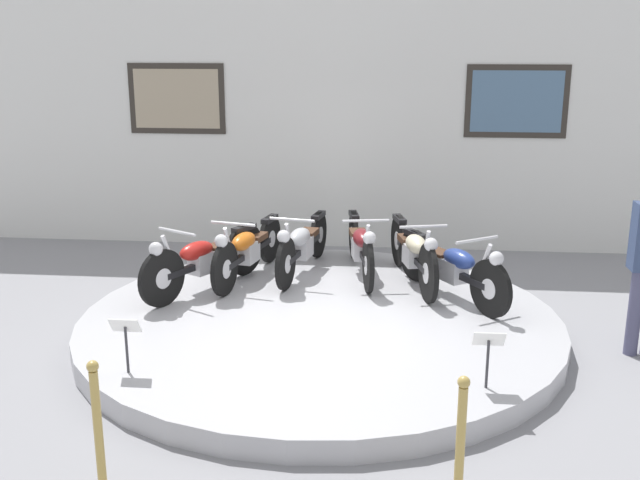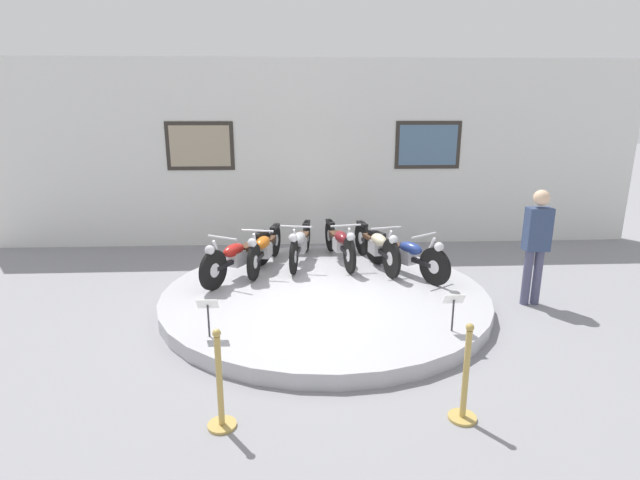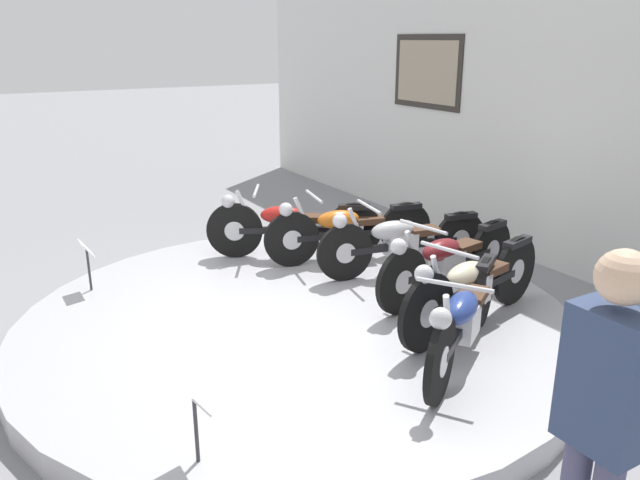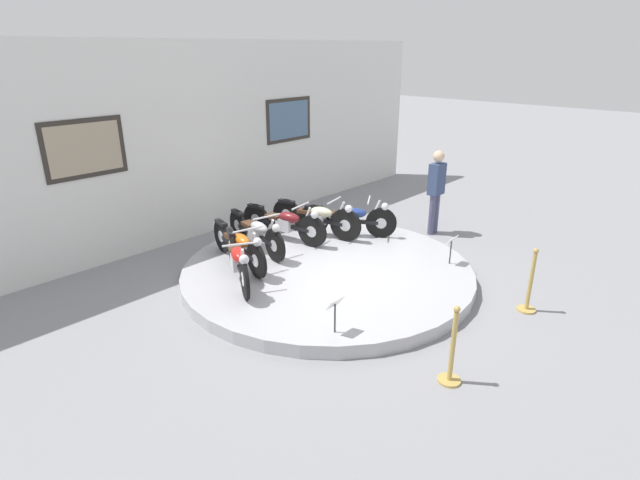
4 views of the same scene
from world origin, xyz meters
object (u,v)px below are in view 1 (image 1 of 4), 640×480
(motorcycle_maroon, at_px, (361,245))
(motorcycle_blue, at_px, (453,266))
(info_placard_front_centre, at_px, (488,347))
(stanchion_post_left_of_entry, at_px, (100,455))
(motorcycle_orange, at_px, (247,248))
(motorcycle_silver, at_px, (302,244))
(motorcycle_cream, at_px, (414,251))
(motorcycle_red, at_px, (203,258))
(info_placard_front_left, at_px, (126,333))
(stanchion_post_right_of_entry, at_px, (459,474))

(motorcycle_maroon, height_order, motorcycle_blue, motorcycle_maroon)
(info_placard_front_centre, height_order, stanchion_post_left_of_entry, stanchion_post_left_of_entry)
(motorcycle_orange, distance_m, motorcycle_silver, 0.68)
(motorcycle_blue, xyz_separation_m, stanchion_post_left_of_entry, (-2.58, -3.70, -0.24))
(motorcycle_cream, height_order, motorcycle_blue, motorcycle_cream)
(motorcycle_orange, relative_size, motorcycle_blue, 1.15)
(motorcycle_red, xyz_separation_m, info_placard_front_left, (-0.13, -2.18, -0.02))
(motorcycle_red, height_order, stanchion_post_right_of_entry, stanchion_post_right_of_entry)
(motorcycle_red, bearing_deg, motorcycle_blue, 0.00)
(info_placard_front_left, bearing_deg, stanchion_post_left_of_entry, -76.94)
(info_placard_front_centre, bearing_deg, motorcycle_cream, 101.57)
(stanchion_post_left_of_entry, xyz_separation_m, stanchion_post_right_of_entry, (2.35, 0.00, 0.00))
(motorcycle_silver, height_order, stanchion_post_right_of_entry, stanchion_post_right_of_entry)
(motorcycle_silver, xyz_separation_m, stanchion_post_left_of_entry, (-0.82, -4.46, -0.23))
(motorcycle_maroon, bearing_deg, motorcycle_silver, -179.92)
(motorcycle_cream, distance_m, motorcycle_blue, 0.64)
(stanchion_post_left_of_entry, bearing_deg, motorcycle_red, 93.46)
(info_placard_front_left, bearing_deg, motorcycle_orange, 78.42)
(stanchion_post_left_of_entry, bearing_deg, info_placard_front_centre, 29.35)
(stanchion_post_left_of_entry, bearing_deg, motorcycle_silver, 79.61)
(motorcycle_red, distance_m, motorcycle_orange, 0.64)
(info_placard_front_left, bearing_deg, motorcycle_red, 86.62)
(motorcycle_maroon, bearing_deg, motorcycle_blue, -35.89)
(stanchion_post_left_of_entry, distance_m, stanchion_post_right_of_entry, 2.35)
(motorcycle_red, xyz_separation_m, info_placard_front_centre, (2.93, -2.18, -0.02))
(motorcycle_red, bearing_deg, motorcycle_cream, 11.48)
(motorcycle_silver, bearing_deg, info_placard_front_centre, -57.24)
(stanchion_post_left_of_entry, relative_size, stanchion_post_right_of_entry, 1.00)
(info_placard_front_centre, bearing_deg, motorcycle_silver, 122.76)
(motorcycle_red, relative_size, motorcycle_orange, 0.91)
(motorcycle_maroon, distance_m, stanchion_post_left_of_entry, 4.72)
(motorcycle_blue, height_order, info_placard_front_centre, motorcycle_blue)
(motorcycle_cream, xyz_separation_m, info_placard_front_centre, (0.55, -2.66, -0.02))
(motorcycle_blue, distance_m, info_placard_front_left, 3.65)
(motorcycle_blue, bearing_deg, stanchion_post_right_of_entry, -93.51)
(motorcycle_cream, bearing_deg, info_placard_front_centre, -78.43)
(motorcycle_maroon, distance_m, motorcycle_blue, 1.29)
(motorcycle_orange, height_order, info_placard_front_centre, motorcycle_orange)
(motorcycle_cream, xyz_separation_m, stanchion_post_right_of_entry, (0.19, -4.19, -0.25))
(stanchion_post_left_of_entry, bearing_deg, info_placard_front_left, 103.06)
(motorcycle_maroon, height_order, stanchion_post_left_of_entry, stanchion_post_left_of_entry)
(motorcycle_cream, bearing_deg, motorcycle_orange, -179.92)
(motorcycle_orange, relative_size, motorcycle_cream, 0.98)
(motorcycle_blue, height_order, stanchion_post_right_of_entry, stanchion_post_right_of_entry)
(motorcycle_blue, bearing_deg, motorcycle_maroon, 144.11)
(motorcycle_cream, xyz_separation_m, stanchion_post_left_of_entry, (-2.16, -4.19, -0.25))
(motorcycle_blue, bearing_deg, motorcycle_cream, 130.91)
(motorcycle_cream, bearing_deg, stanchion_post_right_of_entry, -87.37)
(motorcycle_maroon, height_order, info_placard_front_left, motorcycle_maroon)
(motorcycle_silver, distance_m, stanchion_post_left_of_entry, 4.54)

